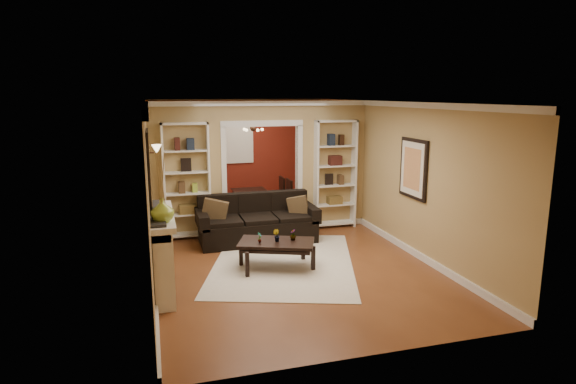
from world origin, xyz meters
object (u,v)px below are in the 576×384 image
object	(u,v)px
bookshelf_right	(335,175)
sofa	(257,219)
fireplace	(164,252)
coffee_table	(277,255)
bookshelf_left	(187,182)
dining_table	(254,203)

from	to	relation	value
bookshelf_right	sofa	bearing A→B (deg)	-162.37
bookshelf_right	fireplace	xyz separation A→B (m)	(-3.64, -2.53, -0.57)
sofa	coffee_table	world-z (taller)	sofa
bookshelf_left	fireplace	xyz separation A→B (m)	(-0.54, -2.53, -0.57)
sofa	coffee_table	bearing A→B (deg)	-90.48
coffee_table	bookshelf_left	size ratio (longest dim) A/B	0.53
coffee_table	bookshelf_right	world-z (taller)	bookshelf_right
bookshelf_right	fireplace	bearing A→B (deg)	-145.20
bookshelf_left	fireplace	distance (m)	2.65
dining_table	sofa	bearing A→B (deg)	169.74
coffee_table	sofa	bearing A→B (deg)	110.90
sofa	dining_table	xyz separation A→B (m)	(0.39, 2.15, -0.19)
sofa	fireplace	world-z (taller)	fireplace
sofa	bookshelf_left	distance (m)	1.56
coffee_table	dining_table	xyz separation A→B (m)	(0.40, 3.67, 0.03)
sofa	fireplace	distance (m)	2.67
bookshelf_right	dining_table	distance (m)	2.31
sofa	dining_table	size ratio (longest dim) A/B	1.56
fireplace	sofa	bearing A→B (deg)	47.06
bookshelf_right	fireplace	distance (m)	4.47
bookshelf_left	bookshelf_right	xyz separation A→B (m)	(3.10, 0.00, 0.00)
fireplace	dining_table	bearing A→B (deg)	61.73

